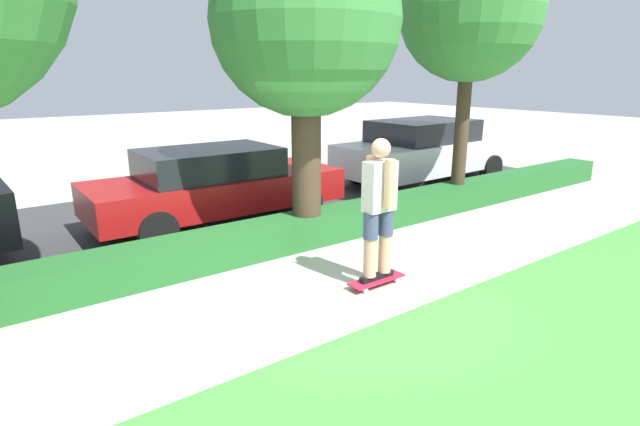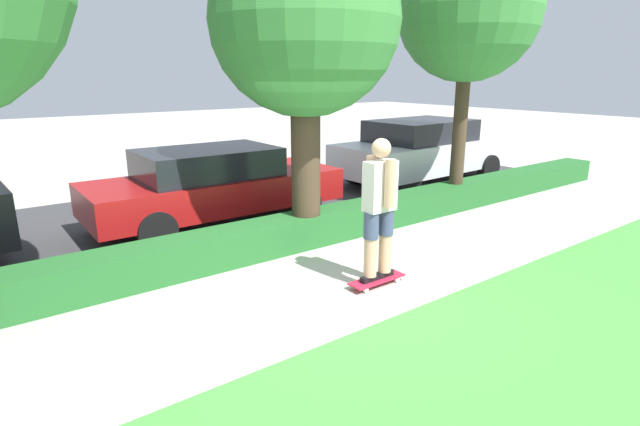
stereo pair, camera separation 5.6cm
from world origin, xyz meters
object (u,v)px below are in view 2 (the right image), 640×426
Objects in this scene: tree_far at (469,11)px; parked_car_middle at (214,184)px; parked_car_rear at (423,150)px; skateboard at (377,280)px; tree_mid at (305,24)px; skater_person at (379,206)px.

parked_car_middle is at bearing 156.70° from tree_far.
skateboard is at bearing -144.87° from parked_car_rear.
parked_car_middle is (-0.64, 1.91, -2.56)m from tree_mid.
tree_mid is 3.71m from tree_far.
parked_car_middle is at bearing 108.41° from tree_mid.
parked_car_rear is (1.30, 2.04, -2.90)m from tree_far.
parked_car_rear reaches higher than skateboard.
skater_person is at bearing -96.28° from tree_mid.
tree_far is 1.06× the size of parked_car_rear.
parked_car_rear is at bearing 22.74° from tree_mid.
tree_mid is 0.99× the size of parked_car_rear.
parked_car_rear is (5.18, 3.92, 0.73)m from skateboard.
tree_mid is at bearing -71.07° from parked_car_middle.
skater_person is 6.50m from parked_car_rear.
parked_car_rear is at bearing 2.32° from parked_car_middle.
tree_far is at bearing 25.81° from skateboard.
parked_car_middle is (-4.32, 1.86, -2.98)m from tree_far.
parked_car_middle is at bearing 96.63° from skater_person.
parked_car_middle is 0.93× the size of parked_car_rear.
tree_mid is (0.20, 1.83, 2.23)m from skater_person.
tree_far is at bearing -124.41° from parked_car_rear.
skater_person is at bearing -26.57° from skateboard.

